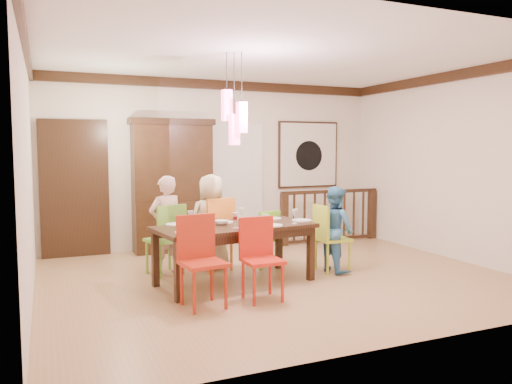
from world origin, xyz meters
name	(u,v)px	position (x,y,z in m)	size (l,w,h in m)	color
floor	(278,277)	(0.00, 0.00, 0.00)	(6.00, 6.00, 0.00)	#A98251
ceiling	(279,56)	(0.00, 0.00, 2.90)	(6.00, 6.00, 0.00)	white
wall_back	(218,164)	(0.00, 2.50, 1.45)	(6.00, 6.00, 0.00)	beige
wall_left	(27,173)	(-3.00, 0.00, 1.45)	(5.00, 5.00, 0.00)	beige
wall_right	(454,166)	(3.00, 0.00, 1.45)	(5.00, 5.00, 0.00)	beige
crown_molding	(279,62)	(0.00, 0.00, 2.82)	(6.00, 5.00, 0.16)	black
panel_door	(75,191)	(-2.40, 2.45, 1.05)	(1.04, 0.07, 2.24)	black
white_doorway	(237,186)	(0.35, 2.46, 1.05)	(0.97, 0.05, 2.22)	silver
painting	(308,155)	(1.80, 2.46, 1.60)	(1.25, 0.06, 1.25)	black
pendant_cluster	(234,117)	(-0.63, -0.03, 2.11)	(0.27, 0.21, 1.14)	#F54982
dining_table	(235,232)	(-0.63, -0.03, 0.66)	(2.11, 1.18, 0.75)	black
chair_far_left	(165,234)	(-1.35, 0.78, 0.55)	(0.55, 0.55, 0.97)	#6DAE38
chair_far_mid	(212,228)	(-0.67, 0.75, 0.59)	(0.58, 0.58, 1.03)	orange
chair_far_right	(262,234)	(0.05, 0.66, 0.47)	(0.46, 0.46, 0.83)	#6EC224
chair_near_left	(203,256)	(-1.29, -0.81, 0.57)	(0.49, 0.49, 0.99)	#AA2712
chair_near_mid	(263,254)	(-0.60, -0.82, 0.53)	(0.42, 0.42, 0.93)	red
chair_end_right	(333,233)	(0.85, 0.03, 0.54)	(0.44, 0.44, 0.94)	#A8C12C
china_hutch	(172,185)	(-0.87, 2.30, 1.11)	(1.39, 0.46, 2.20)	black
balustrade	(330,215)	(1.98, 1.95, 0.50)	(1.99, 0.12, 0.96)	black
person_far_left	(166,225)	(-1.33, 0.78, 0.67)	(0.49, 0.32, 1.35)	beige
person_far_mid	(211,221)	(-0.66, 0.85, 0.68)	(0.66, 0.43, 1.35)	beige
person_end_right	(335,229)	(0.88, 0.00, 0.60)	(0.58, 0.45, 1.20)	teal
serving_bowl	(253,222)	(-0.42, -0.13, 0.79)	(0.33, 0.33, 0.08)	#F7FA47
small_bowl	(222,223)	(-0.78, 0.05, 0.78)	(0.18, 0.18, 0.06)	white
cup_left	(202,225)	(-1.08, -0.12, 0.79)	(0.11, 0.11, 0.09)	silver
cup_right	(265,218)	(-0.13, 0.13, 0.79)	(0.09, 0.09, 0.09)	silver
plate_far_left	(176,224)	(-1.32, 0.27, 0.76)	(0.26, 0.26, 0.01)	white
plate_far_mid	(223,222)	(-0.70, 0.21, 0.76)	(0.26, 0.26, 0.01)	white
plate_far_right	(272,218)	(0.03, 0.29, 0.76)	(0.26, 0.26, 0.01)	white
plate_near_left	(186,232)	(-1.36, -0.37, 0.76)	(0.26, 0.26, 0.01)	white
plate_near_mid	(273,225)	(-0.22, -0.29, 0.76)	(0.26, 0.26, 0.01)	white
plate_end_right	(302,220)	(0.32, -0.04, 0.76)	(0.26, 0.26, 0.01)	white
wine_glass_a	(190,218)	(-1.17, 0.11, 0.84)	(0.08, 0.08, 0.19)	#590C19
wine_glass_b	(241,215)	(-0.48, 0.14, 0.84)	(0.08, 0.08, 0.19)	silver
wine_glass_c	(235,220)	(-0.72, -0.27, 0.84)	(0.08, 0.08, 0.19)	#590C19
wine_glass_d	(295,216)	(0.12, -0.24, 0.84)	(0.08, 0.08, 0.19)	silver
napkin	(245,229)	(-0.64, -0.41, 0.76)	(0.18, 0.14, 0.01)	#D83359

